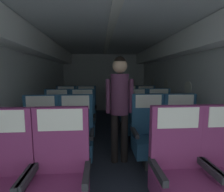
{
  "coord_description": "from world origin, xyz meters",
  "views": [
    {
      "loc": [
        -0.2,
        0.16,
        1.4
      ],
      "look_at": [
        0.11,
        4.3,
        0.87
      ],
      "focal_mm": 27.02,
      "sensor_mm": 36.0,
      "label": 1
    }
  ],
  "objects_px": {
    "seat_b_right_aisle": "(182,136)",
    "seat_c_right_window": "(136,120)",
    "seat_d_left_window": "(66,111)",
    "seat_a_left_aisle": "(60,180)",
    "seat_d_right_aisle": "(146,110)",
    "seat_a_left_window": "(0,184)",
    "seat_b_left_aisle": "(76,139)",
    "seat_a_right_window": "(180,175)",
    "seat_d_left_aisle": "(86,111)",
    "seat_c_left_aisle": "(83,121)",
    "flight_attendant": "(120,98)",
    "seat_c_left_window": "(57,121)",
    "seat_b_left_window": "(40,140)",
    "seat_c_right_aisle": "(159,119)",
    "seat_d_right_window": "(128,110)",
    "seat_b_right_window": "(149,136)"
  },
  "relations": [
    {
      "from": "seat_b_right_aisle",
      "to": "seat_c_right_window",
      "type": "bearing_deg",
      "value": 117.63
    },
    {
      "from": "seat_b_right_aisle",
      "to": "seat_d_left_window",
      "type": "height_order",
      "value": "same"
    },
    {
      "from": "seat_a_left_aisle",
      "to": "seat_d_right_aisle",
      "type": "relative_size",
      "value": 1.0
    },
    {
      "from": "seat_a_left_window",
      "to": "seat_b_left_aisle",
      "type": "distance_m",
      "value": 1.1
    },
    {
      "from": "seat_a_right_window",
      "to": "seat_d_left_aisle",
      "type": "height_order",
      "value": "same"
    },
    {
      "from": "seat_c_left_aisle",
      "to": "flight_attendant",
      "type": "distance_m",
      "value": 1.16
    },
    {
      "from": "seat_b_left_aisle",
      "to": "seat_c_left_window",
      "type": "xyz_separation_m",
      "value": [
        -0.5,
        0.97,
        0.0
      ]
    },
    {
      "from": "seat_b_left_window",
      "to": "seat_b_right_aisle",
      "type": "bearing_deg",
      "value": -0.05
    },
    {
      "from": "seat_a_left_aisle",
      "to": "seat_c_right_aisle",
      "type": "relative_size",
      "value": 1.0
    },
    {
      "from": "seat_a_left_aisle",
      "to": "seat_d_left_aisle",
      "type": "distance_m",
      "value": 2.88
    },
    {
      "from": "seat_b_left_window",
      "to": "seat_d_left_window",
      "type": "distance_m",
      "value": 1.93
    },
    {
      "from": "flight_attendant",
      "to": "seat_a_left_window",
      "type": "bearing_deg",
      "value": -137.24
    },
    {
      "from": "seat_b_right_aisle",
      "to": "seat_c_left_aisle",
      "type": "xyz_separation_m",
      "value": [
        -1.59,
        0.97,
        0.0
      ]
    },
    {
      "from": "seat_c_right_window",
      "to": "seat_a_left_window",
      "type": "bearing_deg",
      "value": -129.7
    },
    {
      "from": "seat_d_right_window",
      "to": "flight_attendant",
      "type": "relative_size",
      "value": 0.66
    },
    {
      "from": "flight_attendant",
      "to": "seat_a_left_aisle",
      "type": "bearing_deg",
      "value": -122.09
    },
    {
      "from": "seat_d_left_aisle",
      "to": "seat_a_left_window",
      "type": "bearing_deg",
      "value": -100.09
    },
    {
      "from": "seat_b_left_aisle",
      "to": "seat_d_left_aisle",
      "type": "height_order",
      "value": "same"
    },
    {
      "from": "seat_a_left_window",
      "to": "seat_b_left_window",
      "type": "relative_size",
      "value": 1.0
    },
    {
      "from": "seat_d_left_window",
      "to": "seat_b_left_aisle",
      "type": "bearing_deg",
      "value": -75.16
    },
    {
      "from": "seat_a_left_window",
      "to": "seat_a_left_aisle",
      "type": "relative_size",
      "value": 1.0
    },
    {
      "from": "seat_b_left_window",
      "to": "seat_c_left_aisle",
      "type": "xyz_separation_m",
      "value": [
        0.51,
        0.96,
        0.0
      ]
    },
    {
      "from": "seat_a_left_window",
      "to": "seat_c_left_aisle",
      "type": "distance_m",
      "value": 2.0
    },
    {
      "from": "seat_a_left_aisle",
      "to": "seat_d_right_window",
      "type": "distance_m",
      "value": 3.11
    },
    {
      "from": "seat_c_right_aisle",
      "to": "seat_a_left_aisle",
      "type": "bearing_deg",
      "value": -129.7
    },
    {
      "from": "seat_d_left_aisle",
      "to": "seat_b_right_window",
      "type": "bearing_deg",
      "value": -60.29
    },
    {
      "from": "seat_b_left_window",
      "to": "seat_c_left_window",
      "type": "bearing_deg",
      "value": 90.35
    },
    {
      "from": "seat_b_left_window",
      "to": "seat_d_left_aisle",
      "type": "bearing_deg",
      "value": 75.3
    },
    {
      "from": "seat_a_left_window",
      "to": "seat_d_left_window",
      "type": "xyz_separation_m",
      "value": [
        0.0,
        2.89,
        0.0
      ]
    },
    {
      "from": "seat_c_right_window",
      "to": "seat_d_right_aisle",
      "type": "relative_size",
      "value": 1.0
    },
    {
      "from": "seat_b_right_aisle",
      "to": "seat_d_right_window",
      "type": "xyz_separation_m",
      "value": [
        -0.49,
        1.95,
        0.0
      ]
    },
    {
      "from": "seat_d_left_aisle",
      "to": "seat_b_left_window",
      "type": "bearing_deg",
      "value": -104.7
    },
    {
      "from": "seat_a_left_window",
      "to": "flight_attendant",
      "type": "height_order",
      "value": "flight_attendant"
    },
    {
      "from": "seat_a_left_aisle",
      "to": "seat_a_right_window",
      "type": "xyz_separation_m",
      "value": [
        1.09,
        -0.01,
        0.0
      ]
    },
    {
      "from": "seat_d_left_aisle",
      "to": "seat_d_right_aisle",
      "type": "distance_m",
      "value": 1.58
    },
    {
      "from": "seat_a_left_aisle",
      "to": "seat_b_left_aisle",
      "type": "height_order",
      "value": "same"
    },
    {
      "from": "seat_d_left_window",
      "to": "seat_a_left_window",
      "type": "bearing_deg",
      "value": -90.01
    },
    {
      "from": "seat_a_right_window",
      "to": "flight_attendant",
      "type": "bearing_deg",
      "value": 110.44
    },
    {
      "from": "seat_b_right_aisle",
      "to": "seat_d_left_aisle",
      "type": "xyz_separation_m",
      "value": [
        -1.59,
        1.93,
        0.0
      ]
    },
    {
      "from": "seat_c_left_aisle",
      "to": "seat_c_right_window",
      "type": "bearing_deg",
      "value": -0.23
    },
    {
      "from": "seat_b_right_aisle",
      "to": "seat_c_right_window",
      "type": "distance_m",
      "value": 1.09
    },
    {
      "from": "seat_a_left_window",
      "to": "seat_d_right_window",
      "type": "xyz_separation_m",
      "value": [
        1.61,
        2.91,
        0.0
      ]
    },
    {
      "from": "seat_a_left_aisle",
      "to": "seat_d_right_aisle",
      "type": "height_order",
      "value": "same"
    },
    {
      "from": "seat_c_right_aisle",
      "to": "seat_d_right_aisle",
      "type": "height_order",
      "value": "same"
    },
    {
      "from": "seat_b_left_aisle",
      "to": "seat_d_right_window",
      "type": "xyz_separation_m",
      "value": [
        1.1,
        1.93,
        0.0
      ]
    },
    {
      "from": "seat_c_right_window",
      "to": "seat_d_left_window",
      "type": "distance_m",
      "value": 1.87
    },
    {
      "from": "seat_d_left_aisle",
      "to": "seat_a_left_aisle",
      "type": "bearing_deg",
      "value": -90.23
    },
    {
      "from": "seat_a_left_aisle",
      "to": "seat_c_left_window",
      "type": "relative_size",
      "value": 1.0
    },
    {
      "from": "seat_a_left_aisle",
      "to": "seat_a_right_window",
      "type": "height_order",
      "value": "same"
    },
    {
      "from": "seat_a_left_aisle",
      "to": "seat_b_left_aisle",
      "type": "xyz_separation_m",
      "value": [
        0.0,
        0.97,
        0.0
      ]
    }
  ]
}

